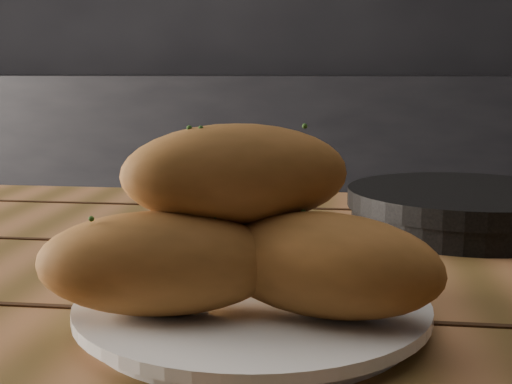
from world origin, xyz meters
name	(u,v)px	position (x,y,z in m)	size (l,w,h in m)	color
counter	(198,197)	(0.00, 1.70, 0.45)	(2.80, 0.60, 0.90)	black
plate	(252,311)	(0.49, -0.40, 0.76)	(0.24, 0.24, 0.02)	white
bread_rolls	(243,234)	(0.48, -0.41, 0.82)	(0.27, 0.22, 0.12)	#A1622C
skillet	(467,208)	(0.68, -0.08, 0.77)	(0.39, 0.26, 0.05)	black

